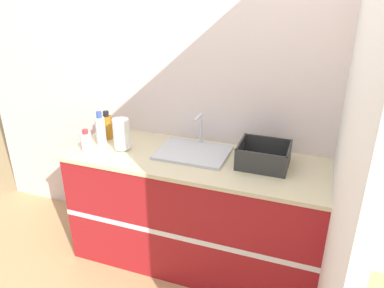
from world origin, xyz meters
The scene contains 10 objects.
ground_plane centered at (0.00, 0.00, 0.00)m, with size 12.00×12.00×0.00m, color tan.
wall_back centered at (0.00, 0.68, 1.30)m, with size 4.26×0.06×2.60m.
wall_right centered at (0.96, 0.32, 1.30)m, with size 0.06×2.65×2.60m.
counter_cabinet centered at (0.00, 0.32, 0.45)m, with size 1.89×0.67×0.91m.
sink centered at (-0.04, 0.39, 0.92)m, with size 0.51×0.39×0.26m.
paper_towel_roll centered at (-0.57, 0.28, 1.03)m, with size 0.12×0.12×0.24m.
dish_rack centered at (0.47, 0.38, 0.96)m, with size 0.34×0.30×0.15m.
bottle_amber centered at (-0.78, 0.42, 1.01)m, with size 0.08×0.08×0.23m.
bottle_white_spray centered at (-0.80, 0.16, 0.98)m, with size 0.08×0.08×0.17m.
bottle_clear centered at (-0.76, 0.30, 1.02)m, with size 0.07×0.07×0.27m.
Camera 1 is at (0.79, -1.94, 2.10)m, focal length 35.00 mm.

